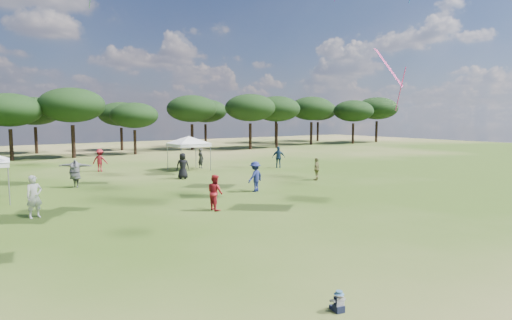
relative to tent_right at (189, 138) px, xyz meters
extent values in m
cylinder|color=black|center=(-11.24, 17.32, -1.13)|extent=(0.37, 0.37, 3.21)
ellipsoid|color=black|center=(-11.24, 17.32, 2.40)|extent=(6.24, 6.24, 3.36)
cylinder|color=black|center=(-5.40, 16.86, -0.96)|extent=(0.41, 0.41, 3.56)
ellipsoid|color=black|center=(-5.40, 16.86, 2.95)|extent=(6.91, 6.91, 3.73)
cylinder|color=black|center=(1.54, 17.20, -1.30)|extent=(0.33, 0.33, 2.88)
ellipsoid|color=black|center=(1.54, 17.20, 1.87)|extent=(5.60, 5.60, 3.02)
cylinder|color=black|center=(10.30, 19.66, -1.02)|extent=(0.39, 0.39, 3.44)
ellipsoid|color=black|center=(10.30, 19.66, 2.77)|extent=(6.69, 6.69, 3.60)
cylinder|color=black|center=(17.11, 15.74, -0.97)|extent=(0.40, 0.40, 3.53)
ellipsoid|color=black|center=(17.11, 15.74, 2.92)|extent=(6.86, 6.86, 3.70)
cylinder|color=black|center=(21.99, 16.15, -1.01)|extent=(0.40, 0.40, 3.47)
ellipsoid|color=black|center=(21.99, 16.15, 2.81)|extent=(6.74, 6.74, 3.63)
cylinder|color=black|center=(30.57, 18.15, -0.95)|extent=(0.41, 0.41, 3.57)
ellipsoid|color=black|center=(30.57, 18.15, 2.98)|extent=(6.94, 6.94, 3.74)
cylinder|color=black|center=(37.68, 15.80, -1.06)|extent=(0.38, 0.38, 3.35)
ellipsoid|color=black|center=(37.68, 15.80, 2.63)|extent=(6.51, 6.51, 3.51)
cylinder|color=black|center=(44.18, 16.30, -0.91)|extent=(0.42, 0.42, 3.66)
ellipsoid|color=black|center=(44.18, 16.30, 3.11)|extent=(7.10, 7.10, 3.83)
cylinder|color=black|center=(-7.83, 25.21, -1.14)|extent=(0.37, 0.37, 3.20)
ellipsoid|color=black|center=(-7.83, 25.21, 2.38)|extent=(6.21, 6.21, 3.35)
cylinder|color=black|center=(2.17, 24.03, -1.24)|extent=(0.34, 0.34, 2.99)
ellipsoid|color=black|center=(2.17, 24.03, 2.05)|extent=(5.81, 5.81, 3.13)
cylinder|color=black|center=(14.96, 24.43, -1.08)|extent=(0.38, 0.38, 3.31)
ellipsoid|color=black|center=(14.96, 24.43, 2.56)|extent=(6.43, 6.43, 3.47)
cylinder|color=black|center=(28.65, 24.81, -0.92)|extent=(0.42, 0.42, 3.64)
ellipsoid|color=black|center=(28.65, 24.81, 3.08)|extent=(7.06, 7.06, 3.81)
cylinder|color=black|center=(37.74, 24.20, -1.01)|extent=(0.40, 0.40, 3.46)
ellipsoid|color=black|center=(37.74, 24.20, 2.79)|extent=(6.72, 6.72, 3.62)
cylinder|color=gray|center=(-13.84, -7.54, -1.68)|extent=(0.06, 0.06, 2.11)
cylinder|color=gray|center=(-13.60, -4.89, -1.68)|extent=(0.06, 0.06, 2.11)
cylinder|color=gray|center=(-1.34, -1.32, -1.64)|extent=(0.06, 0.06, 2.19)
cylinder|color=gray|center=(1.32, -1.34, -1.64)|extent=(0.06, 0.06, 2.19)
cylinder|color=gray|center=(-1.32, 1.34, -1.64)|extent=(0.06, 0.06, 2.19)
cylinder|color=gray|center=(1.34, 1.32, -1.64)|extent=(0.06, 0.06, 2.19)
cube|color=white|center=(0.00, 0.00, -0.60)|extent=(2.83, 2.83, 0.25)
pyramid|color=white|center=(0.00, 0.00, 0.13)|extent=(5.73, 5.73, 0.60)
cube|color=black|center=(-8.95, -25.63, -2.66)|extent=(0.26, 0.26, 0.16)
cube|color=black|center=(-8.98, -25.46, -2.70)|extent=(0.12, 0.21, 0.09)
cube|color=black|center=(-8.84, -25.49, -2.70)|extent=(0.12, 0.21, 0.09)
cube|color=white|center=(-8.95, -25.63, -2.48)|extent=(0.23, 0.19, 0.21)
cylinder|color=white|center=(-9.06, -25.54, -2.48)|extent=(0.11, 0.21, 0.13)
cylinder|color=white|center=(-8.81, -25.60, -2.48)|extent=(0.11, 0.21, 0.13)
sphere|color=#E0B293|center=(-8.95, -25.63, -2.34)|extent=(0.14, 0.14, 0.14)
cone|color=teal|center=(-8.95, -25.63, -2.30)|extent=(0.24, 0.24, 0.02)
cylinder|color=teal|center=(-8.95, -25.63, -2.27)|extent=(0.16, 0.16, 0.06)
imported|color=#2B2C30|center=(1.49, 0.72, -1.87)|extent=(0.53, 0.70, 1.74)
imported|color=maroon|center=(-5.86, -14.57, -1.87)|extent=(0.66, 0.85, 1.73)
imported|color=#4B4B50|center=(-9.83, -3.72, -1.85)|extent=(2.10, 1.83, 1.79)
imported|color=navy|center=(-1.36, -11.55, -1.83)|extent=(1.33, 1.01, 1.82)
imported|color=olive|center=(4.83, -10.31, -1.94)|extent=(1.01, 0.79, 1.60)
imported|color=maroon|center=(-6.31, 3.46, -1.81)|extent=(1.37, 1.27, 1.85)
imported|color=navy|center=(7.12, -3.10, -1.80)|extent=(1.14, 1.05, 1.88)
imported|color=black|center=(-2.61, -4.27, -1.79)|extent=(1.10, 0.96, 1.89)
imported|color=beige|center=(-13.22, -11.30, -1.78)|extent=(0.79, 0.62, 1.91)
plane|color=#C23069|center=(1.39, -18.87, 4.10)|extent=(2.74, 2.23, 2.06)
camera|label=1|loc=(-16.01, -32.25, 1.78)|focal=30.00mm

